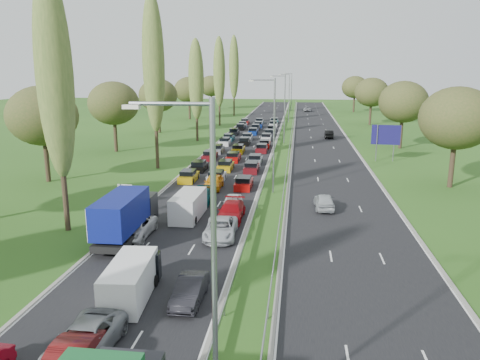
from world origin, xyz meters
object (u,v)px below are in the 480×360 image
(near_car_2, at_px, (134,228))
(white_van_front, at_px, (131,279))
(info_sign, at_px, (125,192))
(blue_lorry, at_px, (126,215))
(direction_sign, at_px, (386,136))
(white_van_rear, at_px, (189,205))

(near_car_2, relative_size, white_van_front, 0.99)
(white_van_front, relative_size, info_sign, 2.59)
(near_car_2, height_order, info_sign, info_sign)
(blue_lorry, xyz_separation_m, direction_sign, (25.34, 35.37, 1.65))
(white_van_rear, bearing_deg, near_car_2, -117.63)
(white_van_front, height_order, direction_sign, direction_sign)
(blue_lorry, bearing_deg, near_car_2, 42.78)
(near_car_2, distance_m, direction_sign, 43.01)
(direction_sign, bearing_deg, near_car_2, -125.47)
(blue_lorry, xyz_separation_m, info_sign, (-3.46, 8.89, -0.55))
(near_car_2, relative_size, info_sign, 2.57)
(white_van_front, distance_m, info_sign, 19.40)
(blue_lorry, xyz_separation_m, white_van_rear, (3.51, 5.99, -0.78))
(near_car_2, relative_size, direction_sign, 1.04)
(near_car_2, distance_m, blue_lorry, 1.29)
(near_car_2, xyz_separation_m, blue_lorry, (-0.43, -0.41, 1.15))
(direction_sign, bearing_deg, info_sign, -137.41)
(blue_lorry, relative_size, white_van_rear, 1.58)
(blue_lorry, height_order, white_van_rear, blue_lorry)
(blue_lorry, height_order, info_sign, blue_lorry)
(white_van_rear, distance_m, direction_sign, 36.68)
(blue_lorry, height_order, direction_sign, direction_sign)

